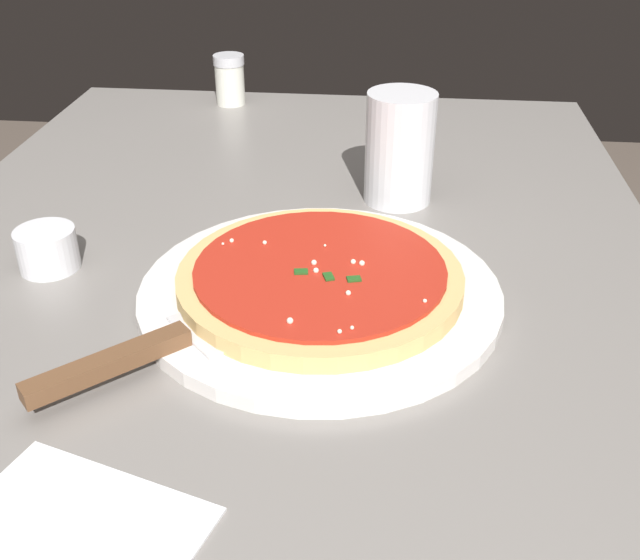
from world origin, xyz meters
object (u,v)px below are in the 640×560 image
at_px(pizza_server, 158,346).
at_px(cup_tall_drink, 400,148).
at_px(serving_plate, 320,293).
at_px(parmesan_shaker, 230,79).
at_px(pizza, 320,277).
at_px(napkin_folded_right, 56,554).
at_px(cup_small_sauce, 47,249).

relative_size(pizza_server, cup_tall_drink, 1.55).
relative_size(serving_plate, parmesan_shaker, 4.35).
distance_m(serving_plate, pizza, 0.02).
relative_size(serving_plate, napkin_folded_right, 2.15).
bearing_deg(cup_small_sauce, serving_plate, -96.55).
bearing_deg(pizza_server, parmesan_shaker, 6.75).
bearing_deg(serving_plate, napkin_folded_right, 156.71).
bearing_deg(pizza, napkin_folded_right, 156.71).
distance_m(serving_plate, pizza_server, 0.16).
xyz_separation_m(pizza_server, cup_small_sauce, (0.14, 0.15, 0.00)).
distance_m(pizza_server, cup_small_sauce, 0.20).
relative_size(pizza_server, napkin_folded_right, 1.27).
distance_m(pizza, cup_tall_drink, 0.23).
distance_m(serving_plate, parmesan_shaker, 0.58).
relative_size(cup_tall_drink, napkin_folded_right, 0.82).
relative_size(serving_plate, cup_tall_drink, 2.62).
bearing_deg(pizza_server, cup_small_sauce, 46.88).
height_order(serving_plate, napkin_folded_right, serving_plate).
distance_m(napkin_folded_right, parmesan_shaker, 0.84).
height_order(pizza, pizza_server, pizza).
xyz_separation_m(pizza_server, parmesan_shaker, (0.65, 0.08, 0.02)).
distance_m(cup_tall_drink, napkin_folded_right, 0.55).
bearing_deg(pizza, pizza_server, 133.26).
bearing_deg(serving_plate, pizza, -166.24).
xyz_separation_m(cup_tall_drink, napkin_folded_right, (-0.51, 0.19, -0.06)).
height_order(cup_tall_drink, cup_small_sauce, cup_tall_drink).
height_order(serving_plate, parmesan_shaker, parmesan_shaker).
xyz_separation_m(pizza, parmesan_shaker, (0.54, 0.19, 0.01)).
bearing_deg(napkin_folded_right, pizza_server, -3.03).
xyz_separation_m(serving_plate, pizza, (-0.00, -0.00, 0.02)).
bearing_deg(pizza_server, pizza, -46.74).
bearing_deg(pizza, parmesan_shaker, 19.52).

